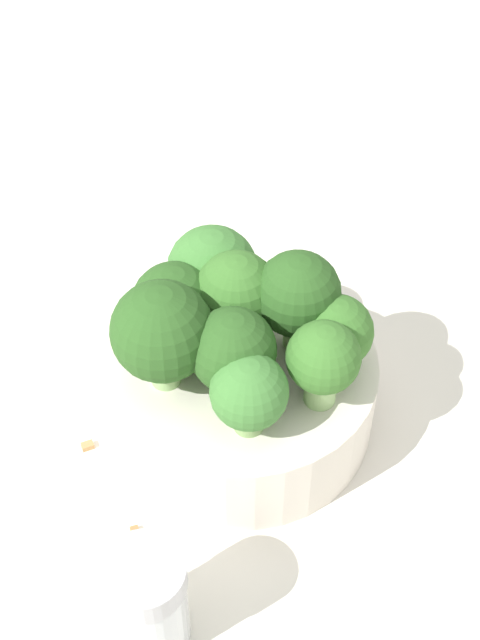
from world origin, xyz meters
name	(u,v)px	position (x,y,z in m)	size (l,w,h in m)	color
ground_plane	(240,417)	(0.00, 0.00, 0.00)	(3.00, 3.00, 0.00)	silver
bowl	(240,390)	(0.00, 0.00, 0.03)	(0.16, 0.16, 0.05)	silver
broccoli_floret_0	(235,294)	(-0.02, 0.00, 0.09)	(0.05, 0.05, 0.06)	#84AD66
broccoli_floret_1	(323,360)	(0.03, 0.04, 0.09)	(0.04, 0.04, 0.06)	#8EB770
broccoli_floret_2	(162,333)	(0.01, -0.04, 0.09)	(0.06, 0.06, 0.07)	#8EB770
broccoli_floret_3	(212,271)	(-0.05, -0.01, 0.08)	(0.06, 0.06, 0.06)	#7A9E5B
broccoli_floret_4	(250,393)	(0.05, 0.00, 0.08)	(0.04, 0.04, 0.05)	#7A9E5B
broccoli_floret_5	(233,352)	(0.02, -0.01, 0.09)	(0.05, 0.05, 0.06)	#8EB770
broccoli_floret_6	(175,306)	(-0.02, -0.04, 0.08)	(0.05, 0.05, 0.05)	#7A9E5B
broccoli_floret_7	(297,295)	(-0.01, 0.03, 0.09)	(0.05, 0.05, 0.07)	#84AD66
broccoli_floret_8	(336,332)	(0.01, 0.05, 0.08)	(0.04, 0.04, 0.05)	#8EB770
pepper_shaker	(148,602)	(0.14, -0.06, 0.03)	(0.04, 0.04, 0.07)	silver
almond_crumb_0	(173,312)	(-0.09, -0.04, 0.00)	(0.01, 0.01, 0.01)	tan
almond_crumb_1	(135,530)	(0.08, -0.07, 0.00)	(0.01, 0.00, 0.01)	olive
almond_crumb_2	(87,444)	(0.01, -0.09, 0.00)	(0.01, 0.01, 0.01)	#AD7F4C
almond_crumb_3	(270,267)	(-0.13, 0.04, 0.00)	(0.01, 0.00, 0.01)	#AD7F4C
almond_crumb_4	(118,327)	(-0.08, -0.08, 0.00)	(0.01, 0.01, 0.01)	olive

